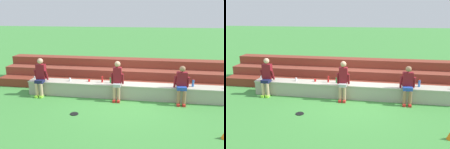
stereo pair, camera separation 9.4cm
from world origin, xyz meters
TOP-DOWN VIEW (x-y plane):
  - ground_plane at (0.00, 0.00)m, footprint 80.00×80.00m
  - stone_seating_wall at (0.00, 0.28)m, footprint 7.93×0.60m
  - brick_bleachers at (0.00, 1.97)m, footprint 11.68×1.93m
  - person_far_left at (-3.41, 0.02)m, footprint 0.54×0.56m
  - person_left_of_center at (-0.36, -0.03)m, footprint 0.48×0.50m
  - person_center at (1.97, -0.02)m, footprint 0.54×0.53m
  - water_bottle_near_left at (-0.99, 0.32)m, footprint 0.07×0.07m
  - water_bottle_near_right at (2.43, 0.32)m, footprint 0.08×0.08m
  - water_bottle_center_gap at (-0.65, 0.30)m, footprint 0.08×0.08m
  - plastic_cup_middle at (-1.53, 0.34)m, footprint 0.08×0.08m
  - plastic_cup_left_end at (-3.79, 0.31)m, footprint 0.09×0.09m
  - plastic_cup_right_end at (-2.30, 0.28)m, footprint 0.08×0.08m
  - frisbee at (-1.59, -1.47)m, footprint 0.27×0.27m

SIDE VIEW (x-z plane):
  - ground_plane at x=0.00m, z-range 0.00..0.00m
  - frisbee at x=-1.59m, z-range 0.00..0.02m
  - stone_seating_wall at x=0.00m, z-range 0.02..0.58m
  - brick_bleachers at x=0.00m, z-range -0.12..0.99m
  - plastic_cup_middle at x=-1.53m, z-range 0.56..0.67m
  - plastic_cup_left_end at x=-3.79m, z-range 0.56..0.69m
  - plastic_cup_right_end at x=-2.30m, z-range 0.56..0.69m
  - water_bottle_center_gap at x=-0.65m, z-range 0.56..0.80m
  - water_bottle_near_left at x=-0.99m, z-range 0.56..0.81m
  - water_bottle_near_right at x=2.43m, z-range 0.56..0.83m
  - person_center at x=1.97m, z-range 0.06..1.45m
  - person_left_of_center at x=-0.36m, z-range 0.06..1.55m
  - person_far_left at x=-3.41m, z-range 0.07..1.56m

